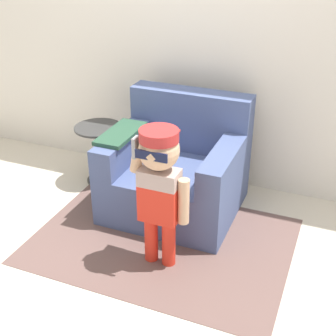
% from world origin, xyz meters
% --- Properties ---
extents(ground_plane, '(10.00, 10.00, 0.00)m').
position_xyz_m(ground_plane, '(0.00, 0.00, 0.00)').
color(ground_plane, beige).
extents(wall_back, '(10.00, 0.05, 2.60)m').
position_xyz_m(wall_back, '(0.00, 0.73, 1.30)').
color(wall_back, silver).
rests_on(wall_back, ground_plane).
extents(armchair, '(0.99, 0.89, 0.87)m').
position_xyz_m(armchair, '(0.23, 0.17, 0.32)').
color(armchair, '#475684').
rests_on(armchair, ground_plane).
extents(person_child, '(0.39, 0.30, 0.96)m').
position_xyz_m(person_child, '(0.38, -0.54, 0.64)').
color(person_child, red).
rests_on(person_child, ground_plane).
extents(side_table, '(0.40, 0.40, 0.52)m').
position_xyz_m(side_table, '(-0.53, 0.29, 0.31)').
color(side_table, '#333333').
rests_on(side_table, ground_plane).
extents(rug, '(1.80, 1.29, 0.01)m').
position_xyz_m(rug, '(0.30, -0.32, 0.00)').
color(rug, brown).
rests_on(rug, ground_plane).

